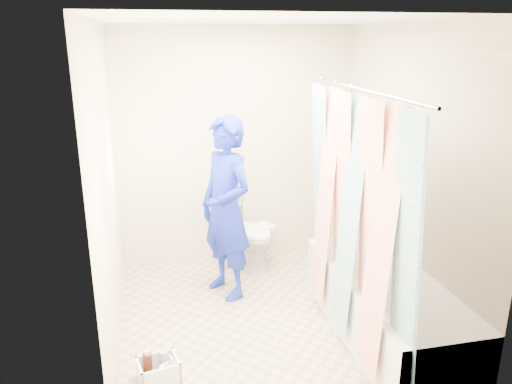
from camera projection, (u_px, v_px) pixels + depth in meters
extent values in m
plane|color=tan|center=(267.00, 319.00, 4.22)|extent=(2.60, 2.60, 0.00)
cube|color=white|center=(270.00, 20.00, 3.49)|extent=(2.40, 2.60, 0.02)
cube|color=beige|center=(237.00, 148.00, 5.07)|extent=(2.40, 0.02, 2.40)
cube|color=beige|center=(328.00, 252.00, 2.65)|extent=(2.40, 0.02, 2.40)
cube|color=beige|center=(108.00, 194.00, 3.60)|extent=(0.02, 2.60, 2.40)
cube|color=beige|center=(409.00, 174.00, 4.11)|extent=(0.02, 2.60, 2.40)
cube|color=silver|center=(385.00, 307.00, 3.93)|extent=(0.70, 1.75, 0.50)
cube|color=white|center=(387.00, 283.00, 3.86)|extent=(0.58, 1.63, 0.06)
cylinder|color=silver|center=(360.00, 89.00, 3.34)|extent=(0.02, 1.90, 0.02)
cube|color=white|center=(352.00, 219.00, 3.62)|extent=(0.06, 1.75, 1.80)
imported|color=silver|center=(246.00, 232.00, 5.12)|extent=(0.66, 0.82, 0.73)
cube|color=white|center=(253.00, 229.00, 5.01)|extent=(0.49, 0.36, 0.03)
cylinder|color=black|center=(229.00, 197.00, 5.13)|extent=(0.04, 0.04, 0.22)
cylinder|color=gold|center=(229.00, 186.00, 5.09)|extent=(0.06, 0.06, 0.03)
cylinder|color=white|center=(240.00, 197.00, 5.21)|extent=(0.03, 0.03, 0.18)
imported|color=#0F299E|center=(226.00, 209.00, 4.42)|extent=(0.62, 0.72, 1.65)
cube|color=white|center=(159.00, 379.00, 3.47)|extent=(0.31, 0.27, 0.03)
cube|color=white|center=(140.00, 375.00, 3.40)|extent=(0.06, 0.22, 0.16)
cube|color=white|center=(176.00, 366.00, 3.50)|extent=(0.06, 0.22, 0.16)
cube|color=white|center=(162.00, 379.00, 3.36)|extent=(0.27, 0.07, 0.16)
cube|color=white|center=(155.00, 362.00, 3.53)|extent=(0.27, 0.07, 0.16)
cylinder|color=#3D1B0C|center=(148.00, 365.00, 3.44)|extent=(0.06, 0.06, 0.18)
cylinder|color=white|center=(164.00, 361.00, 3.50)|extent=(0.06, 0.06, 0.16)
cylinder|color=beige|center=(163.00, 373.00, 3.41)|extent=(0.04, 0.04, 0.12)
cylinder|color=#3D1B0C|center=(151.00, 381.00, 3.38)|extent=(0.05, 0.05, 0.05)
cylinder|color=gold|center=(151.00, 377.00, 3.37)|extent=(0.06, 0.06, 0.01)
imported|color=white|center=(171.00, 367.00, 3.44)|extent=(0.11, 0.11, 0.17)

